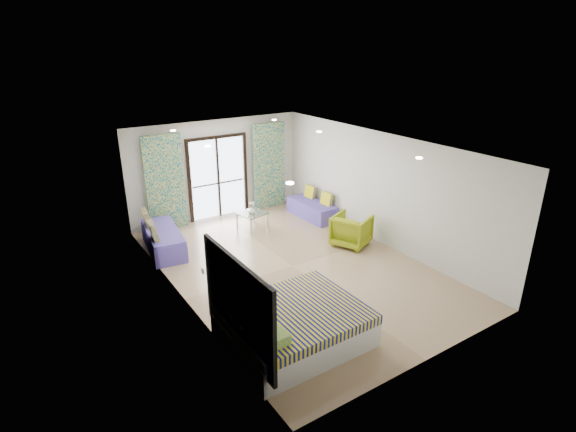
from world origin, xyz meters
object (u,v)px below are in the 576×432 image
bed (293,325)px  daybed_right (312,209)px  daybed_left (163,239)px  coffee_table (252,214)px  armchair (352,229)px

bed → daybed_right: (3.59, 4.40, -0.07)m
daybed_right → bed: bearing=-130.8°
daybed_left → bed: bearing=-74.5°
coffee_table → bed: bearing=-111.2°
armchair → daybed_right: bearing=-33.1°
bed → daybed_left: (-0.64, 4.58, -0.03)m
daybed_right → armchair: armchair is taller
daybed_left → coffee_table: (2.43, 0.03, 0.10)m
daybed_left → coffee_table: bearing=8.2°
coffee_table → daybed_left: bearing=-179.4°
coffee_table → armchair: armchair is taller
daybed_left → daybed_right: size_ratio=1.20×
daybed_right → armchair: 2.05m
bed → armchair: armchair is taller
bed → daybed_left: daybed_left is taller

